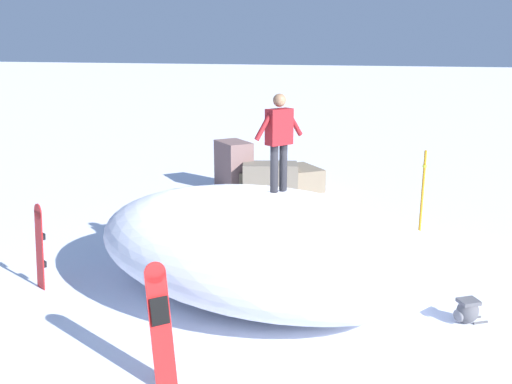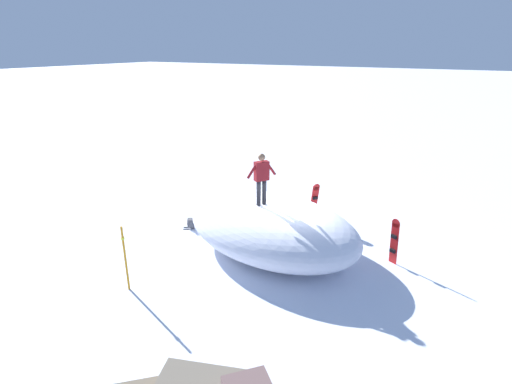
% 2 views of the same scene
% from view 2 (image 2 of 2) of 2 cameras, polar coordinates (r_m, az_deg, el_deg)
% --- Properties ---
extents(ground, '(240.00, 240.00, 0.00)m').
position_cam_2_polar(ground, '(13.72, 4.71, -8.52)').
color(ground, white).
extents(snow_mound, '(7.18, 5.52, 1.78)m').
position_cam_2_polar(snow_mound, '(13.36, 2.19, -5.00)').
color(snow_mound, white).
rests_on(snow_mound, ground).
extents(snowboarder_standing, '(0.65, 0.89, 1.69)m').
position_cam_2_polar(snowboarder_standing, '(12.47, 0.80, 2.35)').
color(snowboarder_standing, black).
rests_on(snowboarder_standing, snow_mound).
extents(snowboard_primary_upright, '(0.31, 0.24, 1.57)m').
position_cam_2_polar(snowboard_primary_upright, '(13.34, 19.26, -6.64)').
color(snowboard_primary_upright, red).
rests_on(snowboard_primary_upright, ground).
extents(snowboard_secondary_upright, '(0.44, 0.44, 1.61)m').
position_cam_2_polar(snowboard_secondary_upright, '(15.78, 8.37, -1.34)').
color(snowboard_secondary_upright, red).
rests_on(snowboard_secondary_upright, ground).
extents(backpack_near, '(0.56, 0.49, 0.40)m').
position_cam_2_polar(backpack_near, '(15.40, -9.20, -4.49)').
color(backpack_near, '#4C4C51').
rests_on(backpack_near, ground).
extents(backpack_far, '(0.55, 0.63, 0.34)m').
position_cam_2_polar(backpack_far, '(17.27, 0.15, -1.51)').
color(backpack_far, '#383D23').
rests_on(backpack_far, ground).
extents(trail_marker_pole, '(0.10, 0.10, 1.99)m').
position_cam_2_polar(trail_marker_pole, '(11.81, -18.30, -8.93)').
color(trail_marker_pole, orange).
rests_on(trail_marker_pole, ground).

